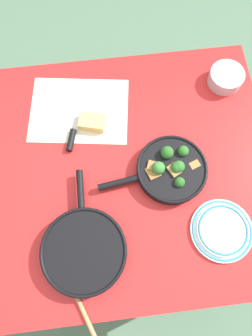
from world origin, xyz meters
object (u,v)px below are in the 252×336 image
Objects in this scene: wooden_spoon at (79,303)px; grater_knife at (74,127)px; skillet_broccoli at (170,169)px; skillet_eggs at (84,250)px; dinner_plate_stack at (222,230)px; cheese_block at (92,122)px; prep_bowl_steel at (226,78)px.

grater_knife reaches higher than wooden_spoon.
grater_knife is (0.02, 0.61, 0.00)m from wooden_spoon.
skillet_eggs is at bearing 29.08° from skillet_broccoli.
grater_knife is at bearing 1.69° from skillet_eggs.
skillet_eggs is at bearing -178.58° from dinner_plate_stack.
wooden_spoon is 1.34× the size of grater_knife.
cheese_block reaches higher than dinner_plate_stack.
skillet_eggs reaches higher than prep_bowl_steel.
wooden_spoon is 0.63m from cheese_block.
skillet_eggs is 1.94× the size of dinner_plate_stack.
skillet_broccoli is 0.34m from cheese_block.
wooden_spoon is 0.61m from grater_knife.
prep_bowl_steel is (0.63, 0.75, 0.02)m from wooden_spoon.
cheese_block is at bearing -68.45° from grater_knife.
dinner_plate_stack is at bearing -118.06° from grater_knife.
grater_knife is at bearing -167.51° from prep_bowl_steel.
skillet_broccoli is 3.60× the size of cheese_block.
wooden_spoon is at bearing -130.27° from prep_bowl_steel.
skillet_eggs reaches higher than wooden_spoon.
skillet_broccoli is 1.44× the size of grater_knife.
skillet_broccoli is 0.45m from prep_bowl_steel.
wooden_spoon is at bearing 170.23° from skillet_eggs.
skillet_broccoli reaches higher than dinner_plate_stack.
skillet_eggs is at bearing -164.17° from grater_knife.
skillet_eggs is 0.47m from dinner_plate_stack.
skillet_eggs is 0.46m from grater_knife.
skillet_eggs is 0.85m from prep_bowl_steel.
wooden_spoon is at bearing -98.65° from cheese_block.
skillet_broccoli is at bearing -62.90° from wooden_spoon.
skillet_eggs is at bearing -32.13° from wooden_spoon.
prep_bowl_steel is (0.14, 0.58, 0.01)m from dinner_plate_stack.
skillet_eggs is 0.16m from wooden_spoon.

